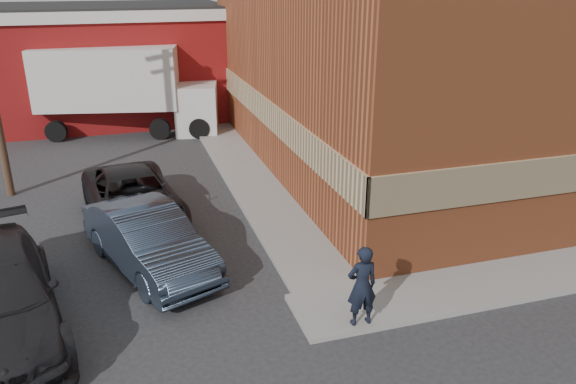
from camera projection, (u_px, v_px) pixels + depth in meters
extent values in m
plane|color=#28282B|center=(305.00, 295.00, 13.14)|extent=(90.00, 90.00, 0.00)
cube|color=#A24D29|center=(438.00, 43.00, 21.84)|extent=(14.00, 18.00, 9.00)
cube|color=#D0B180|center=(265.00, 111.00, 20.71)|extent=(0.08, 18.16, 1.00)
cube|color=gray|center=(244.00, 170.00, 21.29)|extent=(1.80, 18.00, 0.12)
cube|color=maroon|center=(66.00, 69.00, 28.37)|extent=(16.00, 8.00, 5.00)
cube|color=silver|center=(58.00, 12.00, 27.37)|extent=(16.30, 8.30, 0.50)
cube|color=black|center=(57.00, 6.00, 27.26)|extent=(16.00, 8.00, 0.10)
imported|color=black|center=(362.00, 286.00, 11.58)|extent=(0.66, 0.44, 1.80)
imported|color=#2B3647|center=(149.00, 240.00, 14.06)|extent=(3.31, 5.15, 1.60)
imported|color=black|center=(133.00, 198.00, 16.84)|extent=(3.21, 5.72, 1.51)
cube|color=silver|center=(108.00, 77.00, 25.31)|extent=(6.60, 3.74, 2.70)
cube|color=#1A6429|center=(103.00, 92.00, 24.29)|extent=(5.88, 1.29, 0.83)
cube|color=silver|center=(200.00, 108.00, 26.18)|extent=(2.30, 2.62, 2.28)
cylinder|color=black|center=(56.00, 131.00, 24.95)|extent=(0.98, 0.50, 0.93)
cylinder|color=black|center=(69.00, 120.00, 26.88)|extent=(0.98, 0.50, 0.93)
cylinder|color=black|center=(160.00, 129.00, 25.32)|extent=(0.98, 0.50, 0.93)
cylinder|color=black|center=(165.00, 118.00, 27.25)|extent=(0.98, 0.50, 0.93)
cylinder|color=black|center=(199.00, 128.00, 25.47)|extent=(0.98, 0.50, 0.93)
cylinder|color=black|center=(202.00, 117.00, 27.39)|extent=(0.98, 0.50, 0.93)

